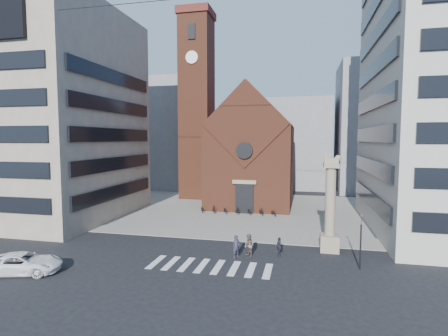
{
  "coord_description": "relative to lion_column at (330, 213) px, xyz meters",
  "views": [
    {
      "loc": [
        7.54,
        -28.87,
        10.02
      ],
      "look_at": [
        -0.8,
        8.0,
        6.87
      ],
      "focal_mm": 28.0,
      "sensor_mm": 36.0,
      "label": 1
    }
  ],
  "objects": [
    {
      "name": "pedestrian_1",
      "position": [
        -6.78,
        -3.05,
        -2.5
      ],
      "size": [
        1.18,
        1.17,
        1.92
      ],
      "primitive_type": "imported",
      "rotation": [
        0.0,
        0.0,
        -0.75
      ],
      "color": "#62514F",
      "rests_on": "ground"
    },
    {
      "name": "bg_block_mid",
      "position": [
        -4.01,
        42.0,
        5.54
      ],
      "size": [
        14.0,
        12.0,
        18.0
      ],
      "primitive_type": "cube",
      "color": "gray",
      "rests_on": "ground"
    },
    {
      "name": "lion_column",
      "position": [
        0.0,
        0.0,
        0.0
      ],
      "size": [
        1.63,
        1.6,
        8.68
      ],
      "color": "gray",
      "rests_on": "ground"
    },
    {
      "name": "pedestrian_2",
      "position": [
        -4.29,
        -2.41,
        -2.63
      ],
      "size": [
        0.76,
        1.05,
        1.66
      ],
      "primitive_type": "imported",
      "rotation": [
        0.0,
        0.0,
        1.99
      ],
      "color": "#26272D",
      "rests_on": "ground"
    },
    {
      "name": "zebra_crossing",
      "position": [
        -9.46,
        -6.0,
        -3.45
      ],
      "size": [
        10.2,
        3.2,
        0.01
      ],
      "primitive_type": null,
      "color": "white",
      "rests_on": "ground"
    },
    {
      "name": "scooter_1",
      "position": [
        -14.08,
        13.19,
        -2.92
      ],
      "size": [
        1.1,
        1.67,
        0.98
      ],
      "primitive_type": "imported",
      "rotation": [
        0.0,
        0.0,
        0.43
      ],
      "color": "black",
      "rests_on": "piazza"
    },
    {
      "name": "pedestrian_0",
      "position": [
        -7.8,
        -3.53,
        -2.49
      ],
      "size": [
        0.83,
        0.82,
        1.93
      ],
      "primitive_type": "imported",
      "rotation": [
        0.0,
        0.0,
        0.78
      ],
      "color": "#2B2838",
      "rests_on": "ground"
    },
    {
      "name": "campanile",
      "position": [
        -20.01,
        25.0,
        12.28
      ],
      "size": [
        5.5,
        5.5,
        31.2
      ],
      "color": "brown",
      "rests_on": "ground"
    },
    {
      "name": "bg_block_left",
      "position": [
        -30.01,
        37.0,
        7.54
      ],
      "size": [
        16.0,
        14.0,
        22.0
      ],
      "primitive_type": "cube",
      "color": "gray",
      "rests_on": "ground"
    },
    {
      "name": "piazza",
      "position": [
        -10.01,
        16.0,
        -3.43
      ],
      "size": [
        46.0,
        30.0,
        0.05
      ],
      "primitive_type": "cube",
      "color": "#9B978D",
      "rests_on": "ground"
    },
    {
      "name": "traffic_light",
      "position": [
        1.99,
        -4.0,
        -1.17
      ],
      "size": [
        0.13,
        0.16,
        4.3
      ],
      "color": "black",
      "rests_on": "ground"
    },
    {
      "name": "scooter_4",
      "position": [
        -9.25,
        13.19,
        -2.97
      ],
      "size": [
        1.23,
        1.77,
        0.88
      ],
      "primitive_type": "imported",
      "rotation": [
        0.0,
        0.0,
        0.43
      ],
      "color": "black",
      "rests_on": "piazza"
    },
    {
      "name": "scooter_3",
      "position": [
        -10.86,
        13.19,
        -2.92
      ],
      "size": [
        1.1,
        1.67,
        0.98
      ],
      "primitive_type": "imported",
      "rotation": [
        0.0,
        0.0,
        0.43
      ],
      "color": "black",
      "rests_on": "piazza"
    },
    {
      "name": "church",
      "position": [
        -10.01,
        22.04,
        4.53
      ],
      "size": [
        12.0,
        16.65,
        18.0
      ],
      "color": "brown",
      "rests_on": "ground"
    },
    {
      "name": "scooter_5",
      "position": [
        -7.65,
        13.19,
        -2.92
      ],
      "size": [
        1.1,
        1.67,
        0.98
      ],
      "primitive_type": "imported",
      "rotation": [
        0.0,
        0.0,
        0.43
      ],
      "color": "black",
      "rests_on": "piazza"
    },
    {
      "name": "scooter_0",
      "position": [
        -15.69,
        13.19,
        -2.97
      ],
      "size": [
        1.23,
        1.77,
        0.88
      ],
      "primitive_type": "imported",
      "rotation": [
        0.0,
        0.0,
        0.43
      ],
      "color": "black",
      "rests_on": "piazza"
    },
    {
      "name": "scooter_2",
      "position": [
        -12.47,
        13.19,
        -2.97
      ],
      "size": [
        1.23,
        1.77,
        0.88
      ],
      "primitive_type": "imported",
      "rotation": [
        0.0,
        0.0,
        0.43
      ],
      "color": "black",
      "rests_on": "piazza"
    },
    {
      "name": "white_car",
      "position": [
        -22.73,
        -10.46,
        -2.69
      ],
      "size": [
        5.99,
        4.0,
        1.53
      ],
      "primitive_type": "imported",
      "rotation": [
        0.0,
        0.0,
        1.86
      ],
      "color": "white",
      "rests_on": "ground"
    },
    {
      "name": "scooter_6",
      "position": [
        -6.04,
        13.19,
        -2.97
      ],
      "size": [
        1.23,
        1.77,
        0.88
      ],
      "primitive_type": "imported",
      "rotation": [
        0.0,
        0.0,
        0.43
      ],
      "color": "black",
      "rests_on": "piazza"
    },
    {
      "name": "bg_block_right",
      "position": [
        11.99,
        39.0,
        8.54
      ],
      "size": [
        16.0,
        14.0,
        24.0
      ],
      "primitive_type": "cube",
      "color": "gray",
      "rests_on": "ground"
    },
    {
      "name": "building_left",
      "position": [
        -34.01,
        7.0,
        9.54
      ],
      "size": [
        18.0,
        20.0,
        26.0
      ],
      "primitive_type": "cube",
      "color": "tan",
      "rests_on": "ground"
    },
    {
      "name": "ground",
      "position": [
        -10.01,
        -3.0,
        -3.46
      ],
      "size": [
        120.0,
        120.0,
        0.0
      ],
      "primitive_type": "plane",
      "color": "black",
      "rests_on": "ground"
    }
  ]
}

